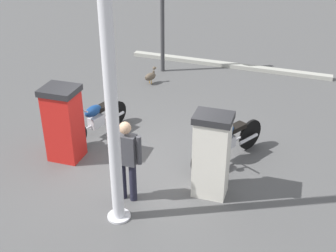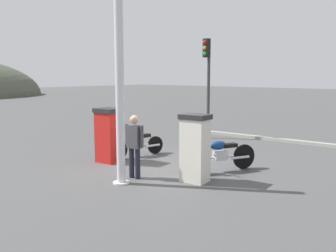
{
  "view_description": "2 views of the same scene",
  "coord_description": "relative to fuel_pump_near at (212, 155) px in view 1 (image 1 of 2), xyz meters",
  "views": [
    {
      "loc": [
        -6.84,
        -3.48,
        5.01
      ],
      "look_at": [
        0.54,
        -0.29,
        0.63
      ],
      "focal_mm": 47.25,
      "sensor_mm": 36.0,
      "label": 1
    },
    {
      "loc": [
        -7.46,
        -6.77,
        2.56
      ],
      "look_at": [
        0.27,
        -0.08,
        1.14
      ],
      "focal_mm": 39.84,
      "sensor_mm": 36.0,
      "label": 2
    }
  ],
  "objects": [
    {
      "name": "ground_plane",
      "position": [
        0.47,
        1.57,
        -0.83
      ],
      "size": [
        120.0,
        120.0,
        0.0
      ],
      "primitive_type": "plane",
      "color": "#4C4C4C"
    },
    {
      "name": "fuel_pump_near",
      "position": [
        0.0,
        0.0,
        0.0
      ],
      "size": [
        0.57,
        0.71,
        1.63
      ],
      "color": "silver",
      "rests_on": "ground"
    },
    {
      "name": "fuel_pump_far",
      "position": [
        -0.0,
        3.13,
        -0.02
      ],
      "size": [
        0.68,
        0.75,
        1.58
      ],
      "color": "red",
      "rests_on": "ground"
    },
    {
      "name": "motorcycle_near_pump",
      "position": [
        1.18,
        0.03,
        -0.34
      ],
      "size": [
        1.93,
        0.98,
        0.97
      ],
      "color": "black",
      "rests_on": "ground"
    },
    {
      "name": "motorcycle_far_pump",
      "position": [
        1.02,
        3.02,
        -0.38
      ],
      "size": [
        1.9,
        0.68,
        0.92
      ],
      "color": "black",
      "rests_on": "ground"
    },
    {
      "name": "attendant_person",
      "position": [
        -0.74,
        1.3,
        0.07
      ],
      "size": [
        0.23,
        0.58,
        1.57
      ],
      "color": "#1E1E2D",
      "rests_on": "ground"
    },
    {
      "name": "wandering_duck",
      "position": [
        4.23,
        3.21,
        -0.6
      ],
      "size": [
        0.47,
        0.32,
        0.48
      ],
      "color": "brown",
      "rests_on": "ground"
    },
    {
      "name": "canopy_support_pole",
      "position": [
        -1.27,
        1.21,
        1.39
      ],
      "size": [
        0.4,
        0.4,
        4.59
      ],
      "color": "silver",
      "rests_on": "ground"
    },
    {
      "name": "road_edge_kerb",
      "position": [
        6.41,
        1.57,
        -0.77
      ],
      "size": [
        0.6,
        6.33,
        0.12
      ],
      "color": "#9E9E93",
      "rests_on": "ground"
    }
  ]
}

